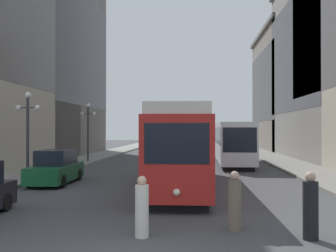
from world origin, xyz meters
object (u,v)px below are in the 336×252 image
Objects in this scene: transit_bus at (233,141)px; parked_car_left_mid at (56,168)px; streetcar at (182,146)px; pedestrian_crossing_far at (142,209)px; pedestrian_crossing_near at (311,208)px; lamp_post_left_far at (88,123)px; pedestrian_on_sidewalk at (235,203)px; lamp_post_left_near at (28,121)px.

parked_car_left_mid is (-10.58, -12.39, -1.10)m from transit_bus.
pedestrian_crossing_far is at bearing -95.02° from streetcar.
pedestrian_crossing_far is (-4.49, -22.64, -1.17)m from transit_bus.
lamp_post_left_far is at bearing 101.97° from pedestrian_crossing_near.
pedestrian_crossing_near is (-0.01, -22.55, -1.11)m from transit_bus.
lamp_post_left_far reaches higher than transit_bus.
lamp_post_left_far reaches higher than pedestrian_on_sidewalk.
pedestrian_on_sidewalk is (-1.90, 0.87, -0.04)m from pedestrian_crossing_near.
lamp_post_left_far is (-12.47, 23.31, 2.66)m from pedestrian_crossing_near.
lamp_post_left_near is at bearing 169.99° from streetcar.
parked_car_left_mid reaches higher than pedestrian_on_sidewalk.
transit_bus is at bearing 73.29° from streetcar.
streetcar is 8.88m from pedestrian_on_sidewalk.
parked_car_left_mid is at bearing -20.92° from lamp_post_left_near.
lamp_post_left_far is (-0.00, 12.42, 0.10)m from lamp_post_left_near.
pedestrian_crossing_far is at bearing -71.16° from lamp_post_left_far.
pedestrian_on_sidewalk is (1.85, -8.58, -1.30)m from streetcar.
pedestrian_crossing_near is 0.36× the size of lamp_post_left_far.
transit_bus is 16.33m from parked_car_left_mid.
lamp_post_left_near reaches higher than transit_bus.
lamp_post_left_far is at bearing 97.16° from parked_car_left_mid.
lamp_post_left_near is (-1.90, 0.73, 2.56)m from parked_car_left_mid.
parked_car_left_mid is 2.79× the size of pedestrian_on_sidewalk.
pedestrian_crossing_far is at bearing -100.47° from transit_bus.
parked_car_left_mid reaches higher than pedestrian_crossing_far.
streetcar reaches higher than pedestrian_crossing_near.
lamp_post_left_near reaches higher than streetcar.
streetcar is 1.13× the size of transit_bus.
pedestrian_on_sidewalk is at bearing -78.48° from streetcar.
pedestrian_crossing_far is 2.75m from pedestrian_on_sidewalk.
pedestrian_crossing_near is at bearing 35.47° from pedestrian_on_sidewalk.
pedestrian_on_sidewalk is at bearing 139.21° from pedestrian_crossing_near.
streetcar is at bearing -6.99° from parked_car_left_mid.
pedestrian_on_sidewalk is at bearing -64.79° from lamp_post_left_far.
pedestrian_on_sidewalk is (2.58, 0.96, 0.02)m from pedestrian_crossing_far.
pedestrian_crossing_near is 1.05× the size of pedestrian_on_sidewalk.
pedestrian_crossing_far is at bearing -60.36° from parked_car_left_mid.
lamp_post_left_far reaches higher than streetcar.
pedestrian_crossing_near is 1.09× the size of pedestrian_crossing_far.
pedestrian_on_sidewalk is 0.34× the size of lamp_post_left_far.
transit_bus is 7.15× the size of pedestrian_on_sidewalk.
streetcar is at bearing -9.35° from lamp_post_left_near.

